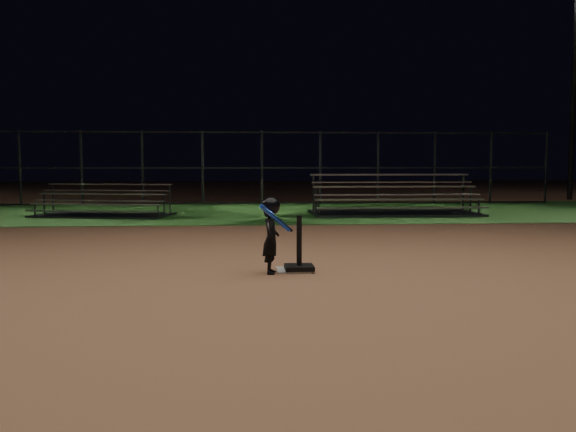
{
  "coord_description": "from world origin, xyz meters",
  "views": [
    {
      "loc": [
        -0.68,
        -8.17,
        1.45
      ],
      "look_at": [
        0.0,
        1.0,
        0.65
      ],
      "focal_mm": 38.77,
      "sensor_mm": 36.0,
      "label": 1
    }
  ],
  "objects_px": {
    "batting_tee": "(299,260)",
    "light_pole_right": "(575,70)",
    "bleacher_left": "(103,210)",
    "bleacher_right": "(394,206)",
    "home_plate": "(294,270)",
    "child_batter": "(271,233)"
  },
  "relations": [
    {
      "from": "batting_tee",
      "to": "light_pole_right",
      "type": "distance_m",
      "value": 19.75
    },
    {
      "from": "batting_tee",
      "to": "bleacher_left",
      "type": "bearing_deg",
      "value": 117.07
    },
    {
      "from": "batting_tee",
      "to": "bleacher_left",
      "type": "height_order",
      "value": "bleacher_left"
    },
    {
      "from": "light_pole_right",
      "to": "bleacher_right",
      "type": "bearing_deg",
      "value": -143.7
    },
    {
      "from": "home_plate",
      "to": "bleacher_left",
      "type": "bearing_deg",
      "value": 116.81
    },
    {
      "from": "child_batter",
      "to": "bleacher_left",
      "type": "xyz_separation_m",
      "value": [
        -4.08,
        8.86,
        -0.36
      ]
    },
    {
      "from": "child_batter",
      "to": "batting_tee",
      "type": "bearing_deg",
      "value": -66.92
    },
    {
      "from": "batting_tee",
      "to": "bleacher_right",
      "type": "relative_size",
      "value": 0.16
    },
    {
      "from": "batting_tee",
      "to": "bleacher_right",
      "type": "height_order",
      "value": "bleacher_right"
    },
    {
      "from": "bleacher_left",
      "to": "light_pole_right",
      "type": "bearing_deg",
      "value": 32.89
    },
    {
      "from": "batting_tee",
      "to": "bleacher_right",
      "type": "xyz_separation_m",
      "value": [
        3.46,
        8.76,
        0.08
      ]
    },
    {
      "from": "child_batter",
      "to": "bleacher_left",
      "type": "height_order",
      "value": "child_batter"
    },
    {
      "from": "home_plate",
      "to": "bleacher_left",
      "type": "xyz_separation_m",
      "value": [
        -4.39,
        8.69,
        0.17
      ]
    },
    {
      "from": "home_plate",
      "to": "child_batter",
      "type": "distance_m",
      "value": 0.63
    },
    {
      "from": "child_batter",
      "to": "light_pole_right",
      "type": "relative_size",
      "value": 0.12
    },
    {
      "from": "light_pole_right",
      "to": "home_plate",
      "type": "bearing_deg",
      "value": -128.77
    },
    {
      "from": "home_plate",
      "to": "light_pole_right",
      "type": "height_order",
      "value": "light_pole_right"
    },
    {
      "from": "light_pole_right",
      "to": "bleacher_left",
      "type": "bearing_deg",
      "value": -159.11
    },
    {
      "from": "home_plate",
      "to": "batting_tee",
      "type": "height_order",
      "value": "batting_tee"
    },
    {
      "from": "child_batter",
      "to": "bleacher_right",
      "type": "xyz_separation_m",
      "value": [
        3.84,
        8.89,
        -0.31
      ]
    },
    {
      "from": "home_plate",
      "to": "batting_tee",
      "type": "relative_size",
      "value": 0.62
    },
    {
      "from": "home_plate",
      "to": "light_pole_right",
      "type": "relative_size",
      "value": 0.05
    }
  ]
}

